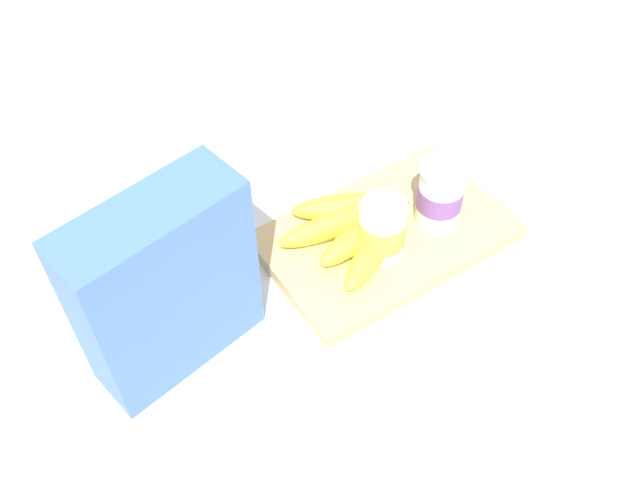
{
  "coord_description": "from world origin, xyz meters",
  "views": [
    {
      "loc": [
        0.43,
        0.48,
        0.73
      ],
      "look_at": [
        0.11,
        0.0,
        0.07
      ],
      "focal_mm": 39.16,
      "sensor_mm": 36.0,
      "label": 1
    }
  ],
  "objects_px": {
    "cutting_board": "(386,236)",
    "yogurt_cup_front": "(440,195)",
    "cereal_box": "(167,288)",
    "banana_bunch": "(357,226)",
    "yogurt_cup_back": "(382,229)"
  },
  "relations": [
    {
      "from": "yogurt_cup_back",
      "to": "cereal_box",
      "type": "bearing_deg",
      "value": -3.64
    },
    {
      "from": "cutting_board",
      "to": "cereal_box",
      "type": "distance_m",
      "value": 0.33
    },
    {
      "from": "cereal_box",
      "to": "yogurt_cup_back",
      "type": "relative_size",
      "value": 3.03
    },
    {
      "from": "cutting_board",
      "to": "yogurt_cup_front",
      "type": "bearing_deg",
      "value": 163.94
    },
    {
      "from": "yogurt_cup_back",
      "to": "cutting_board",
      "type": "bearing_deg",
      "value": -142.27
    },
    {
      "from": "cutting_board",
      "to": "cereal_box",
      "type": "bearing_deg",
      "value": 0.45
    },
    {
      "from": "cereal_box",
      "to": "yogurt_cup_back",
      "type": "height_order",
      "value": "cereal_box"
    },
    {
      "from": "cereal_box",
      "to": "banana_bunch",
      "type": "bearing_deg",
      "value": 173.5
    },
    {
      "from": "yogurt_cup_front",
      "to": "banana_bunch",
      "type": "distance_m",
      "value": 0.12
    },
    {
      "from": "yogurt_cup_back",
      "to": "banana_bunch",
      "type": "relative_size",
      "value": 0.4
    },
    {
      "from": "yogurt_cup_back",
      "to": "banana_bunch",
      "type": "height_order",
      "value": "yogurt_cup_back"
    },
    {
      "from": "cereal_box",
      "to": "yogurt_cup_front",
      "type": "relative_size",
      "value": 2.53
    },
    {
      "from": "cutting_board",
      "to": "banana_bunch",
      "type": "xyz_separation_m",
      "value": [
        0.04,
        -0.02,
        0.03
      ]
    },
    {
      "from": "banana_bunch",
      "to": "yogurt_cup_front",
      "type": "bearing_deg",
      "value": 161.5
    },
    {
      "from": "cutting_board",
      "to": "cereal_box",
      "type": "relative_size",
      "value": 1.38
    }
  ]
}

